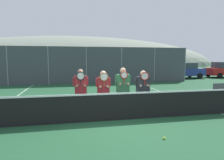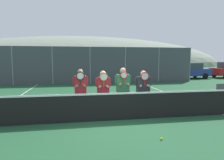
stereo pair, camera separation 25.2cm
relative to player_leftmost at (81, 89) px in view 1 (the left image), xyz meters
name	(u,v)px [view 1 (the left image)]	position (x,y,z in m)	size (l,w,h in m)	color
ground_plane	(111,121)	(1.00, -0.74, -1.04)	(120.00, 120.00, 0.00)	#1E4C2D
hill_distant	(75,66)	(1.00, 58.75, -1.04)	(93.11, 51.73, 18.10)	gray
clubhouse_building	(94,62)	(2.74, 19.29, 0.67)	(20.41, 5.50, 3.37)	beige
fence_back	(86,65)	(1.00, 9.99, 0.55)	(18.93, 0.06, 3.18)	gray
tennis_net	(111,106)	(1.00, -0.74, -0.54)	(11.79, 0.09, 1.07)	gray
court_line_left_sideline	(2,106)	(-3.39, 2.26, -1.03)	(0.05, 16.00, 0.01)	white
court_line_right_sideline	(180,99)	(5.39, 2.26, -1.03)	(0.05, 16.00, 0.01)	white
player_leftmost	(81,89)	(0.00, 0.00, 0.00)	(0.56, 0.34, 1.76)	black
player_center_left	(103,89)	(0.84, -0.02, -0.03)	(0.57, 0.34, 1.69)	#232838
player_center_right	(123,86)	(1.60, -0.01, 0.04)	(0.61, 0.34, 1.80)	black
player_rightmost	(143,88)	(2.40, -0.05, -0.02)	(0.63, 0.34, 1.68)	black
car_far_left	(31,72)	(-4.12, 13.06, -0.12)	(4.44, 1.99, 1.81)	slate
car_left_of_center	(86,71)	(1.16, 13.10, -0.08)	(4.32, 1.94, 1.89)	#B2B7BC
car_center	(136,71)	(6.51, 12.87, -0.16)	(4.57, 1.92, 1.69)	slate
car_right_of_center	(183,70)	(11.91, 12.70, -0.16)	(4.44, 2.05, 1.70)	navy
tennis_ball_on_court	(164,138)	(2.05, -2.62, -1.00)	(0.07, 0.07, 0.07)	#CCDB33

